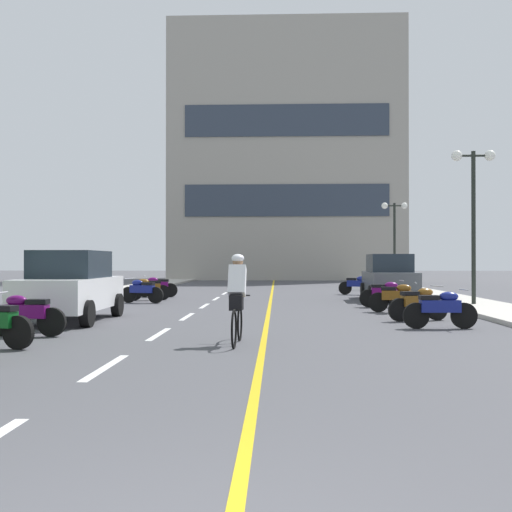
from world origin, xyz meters
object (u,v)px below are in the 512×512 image
(motorcycle_11, at_px, (357,284))
(motorcycle_10, at_px, (157,286))
(motorcycle_5, at_px, (419,303))
(motorcycle_3, at_px, (25,314))
(motorcycle_9, at_px, (148,288))
(motorcycle_7, at_px, (385,293))
(street_lamp_mid, at_px, (473,191))
(parked_car_near, at_px, (71,286))
(cyclist_rider, at_px, (237,297))
(parked_car_mid, at_px, (389,277))
(motorcycle_8, at_px, (142,290))
(motorcycle_6, at_px, (397,297))
(motorcycle_4, at_px, (441,308))
(street_lamp_far, at_px, (394,224))

(motorcycle_11, bearing_deg, motorcycle_10, -166.53)
(motorcycle_5, bearing_deg, motorcycle_10, 131.74)
(motorcycle_3, height_order, motorcycle_9, same)
(motorcycle_7, bearing_deg, motorcycle_5, -89.28)
(street_lamp_mid, height_order, parked_car_near, street_lamp_mid)
(motorcycle_9, relative_size, cyclist_rider, 0.93)
(parked_car_near, height_order, motorcycle_10, parked_car_near)
(parked_car_mid, distance_m, motorcycle_9, 9.52)
(motorcycle_8, relative_size, motorcycle_9, 1.01)
(motorcycle_9, xyz_separation_m, motorcycle_11, (8.74, 4.17, 0.00))
(motorcycle_8, bearing_deg, motorcycle_11, 33.23)
(street_lamp_mid, relative_size, motorcycle_7, 3.03)
(motorcycle_3, distance_m, motorcycle_6, 10.71)
(motorcycle_3, height_order, motorcycle_6, same)
(motorcycle_7, bearing_deg, motorcycle_4, -88.81)
(motorcycle_4, xyz_separation_m, motorcycle_6, (-0.12, 4.36, 0.00))
(parked_car_mid, height_order, cyclist_rider, parked_car_mid)
(parked_car_mid, height_order, motorcycle_3, parked_car_mid)
(motorcycle_5, bearing_deg, motorcycle_4, -87.63)
(parked_car_near, distance_m, motorcycle_5, 9.02)
(motorcycle_4, distance_m, motorcycle_9, 13.05)
(street_lamp_far, relative_size, parked_car_near, 1.12)
(motorcycle_5, distance_m, cyclist_rider, 6.34)
(motorcycle_10, bearing_deg, motorcycle_7, -31.39)
(motorcycle_6, xyz_separation_m, cyclist_rider, (-4.38, -7.07, 0.41))
(street_lamp_far, bearing_deg, motorcycle_11, -114.39)
(motorcycle_9, bearing_deg, motorcycle_6, -31.15)
(parked_car_near, bearing_deg, parked_car_mid, 41.47)
(motorcycle_8, xyz_separation_m, motorcycle_9, (-0.09, 1.50, 0.00))
(motorcycle_4, xyz_separation_m, motorcycle_11, (-0.08, 13.78, 0.00))
(motorcycle_4, distance_m, motorcycle_8, 11.92)
(motorcycle_9, height_order, motorcycle_11, same)
(motorcycle_11, xyz_separation_m, cyclist_rider, (-4.42, -16.50, 0.41))
(parked_car_near, relative_size, cyclist_rider, 2.38)
(parked_car_mid, height_order, motorcycle_11, parked_car_mid)
(motorcycle_5, height_order, motorcycle_6, same)
(motorcycle_9, bearing_deg, motorcycle_5, -41.74)
(motorcycle_3, distance_m, motorcycle_11, 17.86)
(motorcycle_3, height_order, motorcycle_7, same)
(parked_car_mid, distance_m, motorcycle_10, 9.71)
(motorcycle_4, bearing_deg, cyclist_rider, -148.88)
(street_lamp_far, relative_size, motorcycle_7, 2.78)
(parked_car_near, distance_m, motorcycle_3, 3.17)
(parked_car_near, bearing_deg, motorcycle_6, 18.21)
(motorcycle_8, height_order, cyclist_rider, cyclist_rider)
(street_lamp_far, height_order, parked_car_mid, street_lamp_far)
(parked_car_near, xyz_separation_m, motorcycle_9, (0.25, 8.20, -0.44))
(motorcycle_8, bearing_deg, street_lamp_mid, -8.16)
(motorcycle_9, height_order, motorcycle_10, same)
(motorcycle_3, xyz_separation_m, motorcycle_10, (0.06, 13.40, 0.00))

